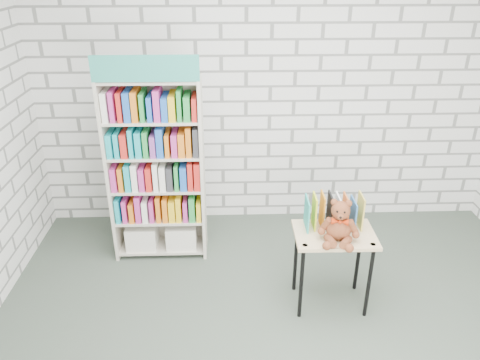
{
  "coord_description": "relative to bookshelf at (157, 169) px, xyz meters",
  "views": [
    {
      "loc": [
        -0.44,
        -2.38,
        2.53
      ],
      "look_at": [
        -0.33,
        0.95,
        0.92
      ],
      "focal_mm": 35.0,
      "sensor_mm": 36.0,
      "label": 1
    }
  ],
  "objects": [
    {
      "name": "ground",
      "position": [
        1.04,
        -1.36,
        -0.85
      ],
      "size": [
        4.5,
        4.5,
        0.0
      ],
      "primitive_type": "plane",
      "color": "#3C483D",
      "rests_on": "ground"
    },
    {
      "name": "room_shell",
      "position": [
        1.04,
        -1.36,
        0.94
      ],
      "size": [
        4.52,
        4.02,
        2.81
      ],
      "color": "silver",
      "rests_on": "ground"
    },
    {
      "name": "bookshelf",
      "position": [
        0.0,
        0.0,
        0.0
      ],
      "size": [
        0.83,
        0.32,
        1.85
      ],
      "color": "beige",
      "rests_on": "ground"
    },
    {
      "name": "display_table",
      "position": [
        1.41,
        -0.78,
        -0.29
      ],
      "size": [
        0.61,
        0.42,
        0.65
      ],
      "color": "tan",
      "rests_on": "ground"
    },
    {
      "name": "table_books",
      "position": [
        1.41,
        -0.68,
        -0.07
      ],
      "size": [
        0.42,
        0.19,
        0.25
      ],
      "color": "teal",
      "rests_on": "display_table"
    },
    {
      "name": "teddy_bear",
      "position": [
        1.41,
        -0.88,
        -0.07
      ],
      "size": [
        0.29,
        0.29,
        0.32
      ],
      "color": "maroon",
      "rests_on": "display_table"
    }
  ]
}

